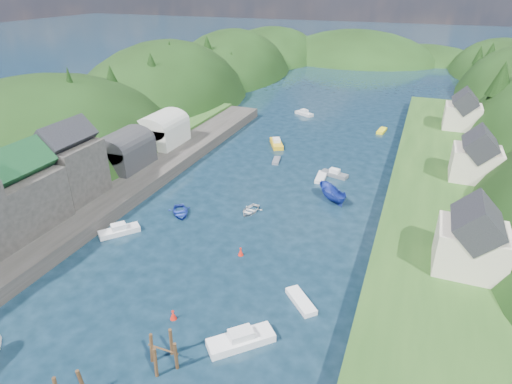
% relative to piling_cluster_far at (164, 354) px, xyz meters
% --- Properties ---
extents(ground, '(600.00, 600.00, 0.00)m').
position_rel_piling_cluster_far_xyz_m(ground, '(-2.10, 49.58, -1.29)').
color(ground, black).
rests_on(ground, ground).
extents(hillside_left, '(44.00, 245.56, 52.00)m').
position_rel_piling_cluster_far_xyz_m(hillside_left, '(-47.10, 74.58, -9.33)').
color(hillside_left, black).
rests_on(hillside_left, ground).
extents(far_hills, '(103.00, 68.00, 44.00)m').
position_rel_piling_cluster_far_xyz_m(far_hills, '(-0.88, 173.59, -12.09)').
color(far_hills, black).
rests_on(far_hills, ground).
extents(hill_trees, '(90.95, 148.46, 11.94)m').
position_rel_piling_cluster_far_xyz_m(hill_trees, '(-1.78, 64.62, 9.74)').
color(hill_trees, black).
rests_on(hill_trees, ground).
extents(quay_left, '(12.00, 110.00, 2.00)m').
position_rel_piling_cluster_far_xyz_m(quay_left, '(-26.10, 19.58, -0.29)').
color(quay_left, '#2D2B28').
rests_on(quay_left, ground).
extents(terrace_left_grass, '(12.00, 110.00, 2.50)m').
position_rel_piling_cluster_far_xyz_m(terrace_left_grass, '(-33.10, 19.58, -0.04)').
color(terrace_left_grass, '#234719').
rests_on(terrace_left_grass, ground).
extents(boat_sheds, '(7.00, 21.00, 7.50)m').
position_rel_piling_cluster_far_xyz_m(boat_sheds, '(-28.10, 38.58, 3.98)').
color(boat_sheds, '#2D2D30').
rests_on(boat_sheds, quay_left).
extents(terrace_right, '(16.00, 120.00, 2.40)m').
position_rel_piling_cluster_far_xyz_m(terrace_right, '(22.90, 39.58, -0.09)').
color(terrace_right, '#234719').
rests_on(terrace_right, ground).
extents(right_bank_cottages, '(9.00, 59.24, 8.41)m').
position_rel_piling_cluster_far_xyz_m(right_bank_cottages, '(25.90, 47.92, 4.55)').
color(right_bank_cottages, beige).
rests_on(right_bank_cottages, terrace_right).
extents(piling_cluster_far, '(3.01, 2.83, 3.73)m').
position_rel_piling_cluster_far_xyz_m(piling_cluster_far, '(0.00, 0.00, 0.00)').
color(piling_cluster_far, '#382314').
rests_on(piling_cluster_far, ground).
extents(channel_buoy_near, '(0.70, 0.70, 1.10)m').
position_rel_piling_cluster_far_xyz_m(channel_buoy_near, '(-2.33, 5.26, -0.81)').
color(channel_buoy_near, red).
rests_on(channel_buoy_near, ground).
extents(channel_buoy_far, '(0.70, 0.70, 1.10)m').
position_rel_piling_cluster_far_xyz_m(channel_buoy_far, '(-0.38, 17.98, -0.81)').
color(channel_buoy_far, red).
rests_on(channel_buoy_far, ground).
extents(moored_boats, '(31.25, 97.34, 2.36)m').
position_rel_piling_cluster_far_xyz_m(moored_boats, '(-2.63, 21.99, -0.64)').
color(moored_boats, silver).
rests_on(moored_boats, ground).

